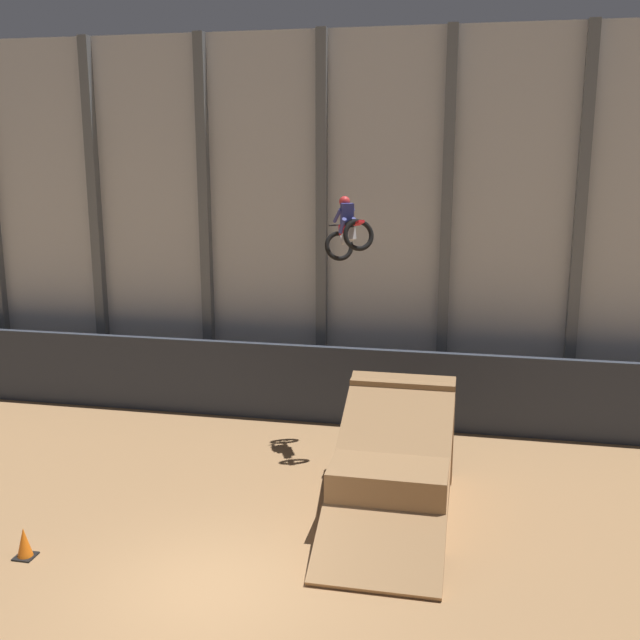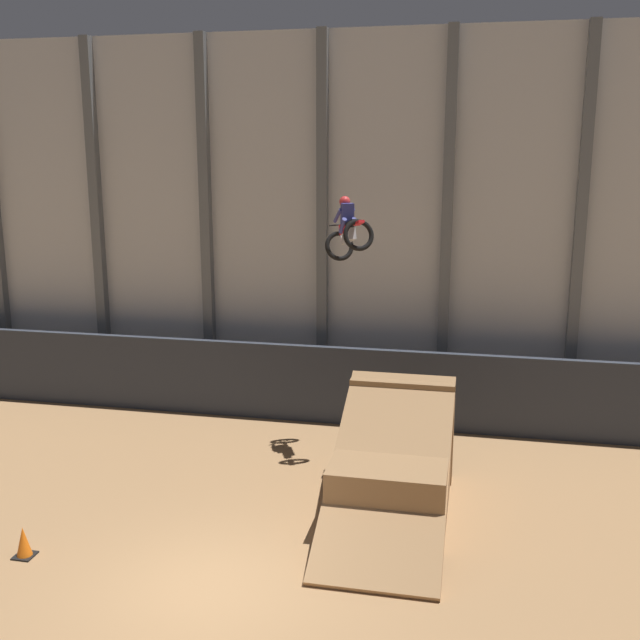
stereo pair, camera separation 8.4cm
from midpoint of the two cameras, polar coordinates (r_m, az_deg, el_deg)
ground_plane at (r=13.58m, az=-8.36°, el=-19.57°), size 60.00×60.00×0.00m
arena_back_wall at (r=20.88m, az=0.39°, el=7.12°), size 32.00×0.40×10.38m
lower_barrier at (r=20.37m, az=-0.41°, el=-4.89°), size 31.36×0.20×2.13m
dirt_ramp at (r=15.90m, az=5.84°, el=-11.04°), size 2.30×5.07×2.47m
rider_bike_solo at (r=17.66m, az=2.28°, el=6.79°), size 1.45×1.80×1.62m
traffic_cone_near_ramp at (r=15.16m, az=-21.50°, el=-15.49°), size 0.36×0.36×0.58m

